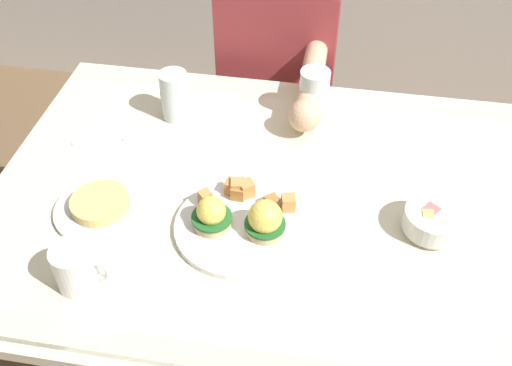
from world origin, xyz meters
TOP-DOWN VIEW (x-y plane):
  - dining_table at (0.00, 0.00)m, footprint 1.20×0.90m
  - eggs_benedict_plate at (-0.03, -0.10)m, footprint 0.27×0.27m
  - fruit_bowl at (0.36, -0.04)m, footprint 0.12×0.12m
  - coffee_mug at (-0.30, -0.29)m, footprint 0.11×0.08m
  - fork at (-0.40, 0.13)m, footprint 0.15×0.07m
  - water_glass_near at (0.08, 0.31)m, footprint 0.07×0.07m
  - water_glass_far at (-0.26, 0.25)m, footprint 0.07×0.07m
  - side_plate at (-0.33, -0.10)m, footprint 0.20×0.20m
  - diner_person at (-0.05, 0.60)m, footprint 0.34×0.54m

SIDE VIEW (x-z plane):
  - dining_table at x=0.00m, z-range 0.26..1.00m
  - diner_person at x=-0.05m, z-range 0.08..1.22m
  - fork at x=-0.40m, z-range 0.74..0.74m
  - side_plate at x=-0.33m, z-range 0.74..0.77m
  - eggs_benedict_plate at x=-0.03m, z-range 0.72..0.81m
  - fruit_bowl at x=0.36m, z-range 0.74..0.80m
  - coffee_mug at x=-0.30m, z-range 0.74..0.84m
  - water_glass_far at x=-0.26m, z-range 0.73..0.86m
  - water_glass_near at x=0.08m, z-range 0.73..0.87m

